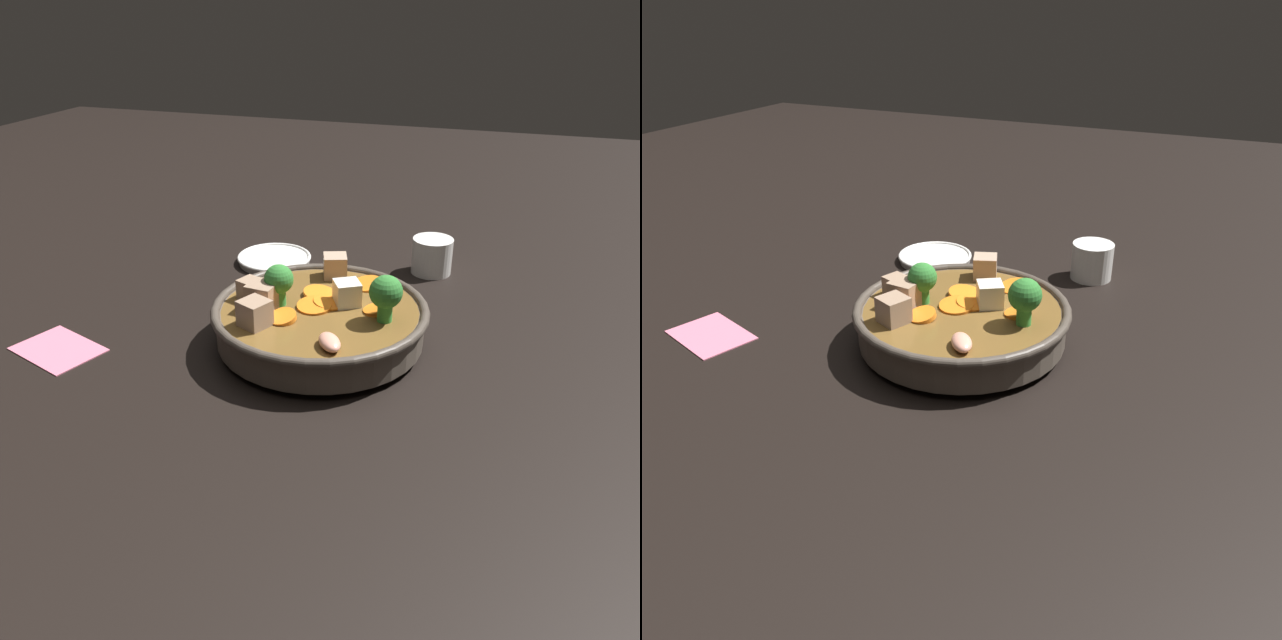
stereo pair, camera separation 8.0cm
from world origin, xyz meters
The scene contains 5 objects.
ground_plane centered at (0.00, 0.00, 0.00)m, with size 3.00×3.00×0.00m, color black.
stirfry_bowl centered at (0.00, 0.00, 0.04)m, with size 0.28×0.28×0.11m.
side_saucer centered at (-0.16, 0.24, 0.01)m, with size 0.13×0.13×0.01m.
tea_cup centered at (0.10, 0.28, 0.03)m, with size 0.07×0.07×0.06m.
napkin centered at (-0.32, -0.12, 0.00)m, with size 0.13×0.11×0.00m.
Camera 1 is at (0.22, -0.67, 0.41)m, focal length 35.00 mm.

